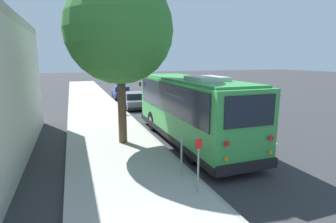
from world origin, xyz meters
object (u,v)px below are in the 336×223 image
at_px(shuttle_bus, 190,106).
at_px(sign_post_far, 181,157).
at_px(street_tree, 119,22).
at_px(parked_sedan_gray, 134,100).
at_px(sign_post_near, 198,165).
at_px(fire_hydrant, 124,109).
at_px(parked_sedan_blue, 121,93).

xyz_separation_m(shuttle_bus, sign_post_far, (-3.70, 1.99, -0.96)).
bearing_deg(street_tree, parked_sedan_gray, -16.01).
xyz_separation_m(sign_post_near, fire_hydrant, (11.88, -0.05, -0.43)).
xyz_separation_m(shuttle_bus, parked_sedan_gray, (10.28, 0.40, -1.16)).
bearing_deg(shuttle_bus, parked_sedan_gray, 2.00).
xyz_separation_m(parked_sedan_gray, street_tree, (-9.59, 2.75, 4.97)).
xyz_separation_m(shuttle_bus, fire_hydrant, (6.95, 1.93, -1.21)).
bearing_deg(parked_sedan_blue, shuttle_bus, -175.48).
bearing_deg(parked_sedan_gray, parked_sedan_blue, 3.37).
bearing_deg(sign_post_near, street_tree, 11.73).
height_order(parked_sedan_gray, sign_post_far, sign_post_far).
relative_size(shuttle_bus, fire_hydrant, 11.43).
bearing_deg(parked_sedan_blue, sign_post_far, 178.58).
distance_m(shuttle_bus, sign_post_far, 4.31).
bearing_deg(shuttle_bus, street_tree, 77.37).
relative_size(street_tree, fire_hydrant, 10.10).
bearing_deg(sign_post_near, parked_sedan_gray, -5.94).
xyz_separation_m(parked_sedan_gray, fire_hydrant, (-3.34, 1.53, -0.05)).
height_order(sign_post_far, fire_hydrant, sign_post_far).
xyz_separation_m(parked_sedan_gray, sign_post_near, (-15.22, 1.58, 0.38)).
bearing_deg(sign_post_near, shuttle_bus, -21.93).
height_order(shuttle_bus, parked_sedan_gray, shuttle_bus).
distance_m(parked_sedan_blue, sign_post_far, 20.09).
height_order(shuttle_bus, sign_post_near, shuttle_bus).
distance_m(shuttle_bus, sign_post_near, 5.37).
distance_m(parked_sedan_blue, street_tree, 16.64).
distance_m(street_tree, fire_hydrant, 8.11).
xyz_separation_m(street_tree, sign_post_far, (-4.39, -1.17, -4.77)).
relative_size(parked_sedan_blue, street_tree, 0.53).
bearing_deg(parked_sedan_gray, street_tree, 167.29).
bearing_deg(fire_hydrant, sign_post_near, 179.74).
bearing_deg(parked_sedan_gray, sign_post_far, 176.83).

